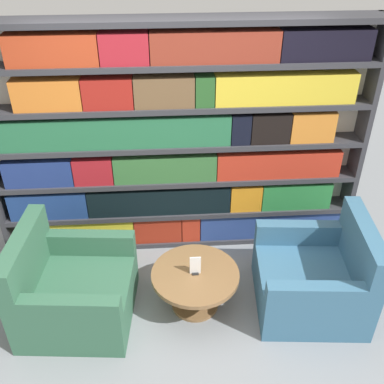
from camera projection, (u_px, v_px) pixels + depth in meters
ground_plane at (187, 330)px, 3.86m from camera, size 14.00×14.00×0.00m
bookshelf at (179, 147)px, 4.28m from camera, size 3.58×0.30×2.30m
armchair_left at (72, 291)px, 3.85m from camera, size 0.99×0.99×0.87m
armchair_right at (316, 279)px, 3.97m from camera, size 0.99×0.98×0.87m
coffee_table at (195, 282)px, 3.94m from camera, size 0.77×0.77×0.39m
table_sign at (195, 266)px, 3.84m from camera, size 0.09×0.06×0.18m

